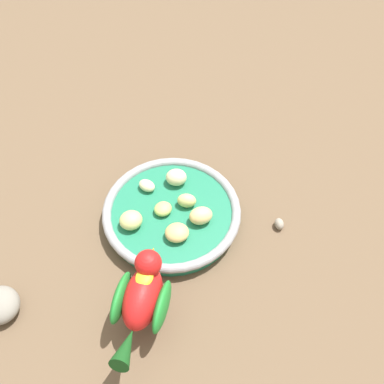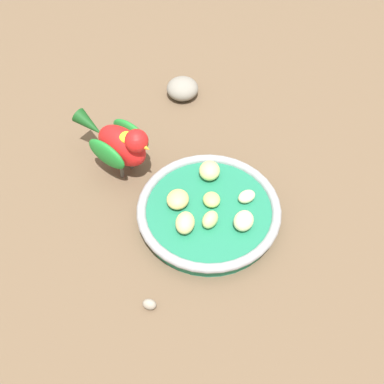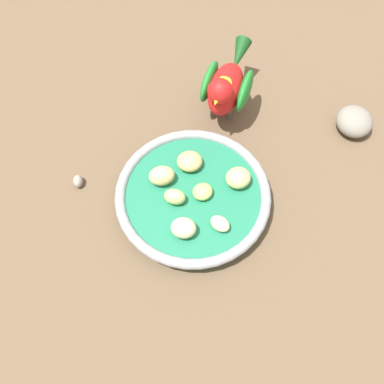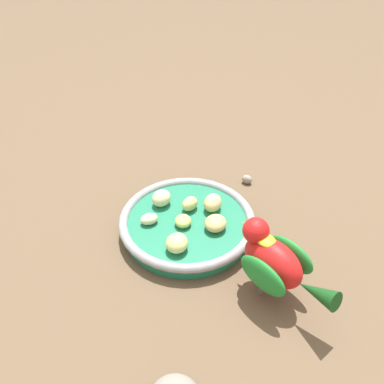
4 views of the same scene
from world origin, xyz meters
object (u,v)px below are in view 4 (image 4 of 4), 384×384
object	(u,v)px
apple_piece_0	(213,203)
parrot	(275,261)
apple_piece_2	(149,219)
apple_piece_3	(161,198)
apple_piece_5	(177,243)
apple_piece_4	(190,204)
apple_piece_1	(183,221)
pebble_0	(247,179)
apple_piece_6	(215,223)
feeding_bowl	(187,223)

from	to	relation	value
apple_piece_0	parrot	bearing A→B (deg)	-72.99
apple_piece_2	apple_piece_3	distance (m)	0.05
apple_piece_3	apple_piece_5	distance (m)	0.11
apple_piece_2	apple_piece_4	bearing A→B (deg)	18.63
apple_piece_3	apple_piece_4	size ratio (longest dim) A/B	1.13
parrot	apple_piece_1	bearing A→B (deg)	6.36
apple_piece_4	parrot	bearing A→B (deg)	-62.81
apple_piece_4	pebble_0	distance (m)	0.16
apple_piece_2	parrot	world-z (taller)	parrot
apple_piece_0	apple_piece_4	bearing A→B (deg)	170.23
parrot	apple_piece_6	bearing A→B (deg)	-6.40
apple_piece_0	apple_piece_5	world-z (taller)	apple_piece_0
apple_piece_6	apple_piece_4	bearing A→B (deg)	121.24
apple_piece_0	apple_piece_3	size ratio (longest dim) A/B	1.07
apple_piece_1	parrot	world-z (taller)	parrot
apple_piece_0	apple_piece_3	bearing A→B (deg)	162.20
apple_piece_6	parrot	bearing A→B (deg)	-64.77
feeding_bowl	pebble_0	world-z (taller)	feeding_bowl
feeding_bowl	apple_piece_3	world-z (taller)	apple_piece_3
apple_piece_5	apple_piece_2	bearing A→B (deg)	119.06
apple_piece_2	parrot	bearing A→B (deg)	-43.04
apple_piece_3	apple_piece_5	xyz separation A→B (m)	(0.01, -0.11, -0.00)
apple_piece_0	apple_piece_3	distance (m)	0.09
apple_piece_6	pebble_0	bearing A→B (deg)	56.81
feeding_bowl	pebble_0	size ratio (longest dim) A/B	11.32
apple_piece_4	apple_piece_0	bearing A→B (deg)	-9.77
apple_piece_0	apple_piece_2	size ratio (longest dim) A/B	1.29
apple_piece_0	parrot	size ratio (longest dim) A/B	0.25
apple_piece_0	parrot	xyz separation A→B (m)	(0.05, -0.17, 0.03)
pebble_0	feeding_bowl	bearing A→B (deg)	-139.58
apple_piece_2	pebble_0	size ratio (longest dim) A/B	1.46
apple_piece_4	parrot	size ratio (longest dim) A/B	0.21
apple_piece_2	apple_piece_6	distance (m)	0.11
apple_piece_5	apple_piece_6	xyz separation A→B (m)	(0.07, 0.04, -0.00)
feeding_bowl	apple_piece_3	distance (m)	0.07
apple_piece_0	apple_piece_1	size ratio (longest dim) A/B	1.27
apple_piece_0	parrot	world-z (taller)	parrot
apple_piece_4	apple_piece_5	size ratio (longest dim) A/B	0.84
parrot	pebble_0	world-z (taller)	parrot
pebble_0	parrot	bearing A→B (deg)	-98.03
parrot	pebble_0	size ratio (longest dim) A/B	7.48
feeding_bowl	parrot	bearing A→B (deg)	-56.35
apple_piece_3	parrot	size ratio (longest dim) A/B	0.23
apple_piece_2	apple_piece_4	distance (m)	0.08
apple_piece_1	apple_piece_6	distance (m)	0.05
parrot	apple_piece_0	bearing A→B (deg)	-14.63
feeding_bowl	apple_piece_5	world-z (taller)	apple_piece_5
apple_piece_4	pebble_0	bearing A→B (deg)	34.92
apple_piece_4	apple_piece_2	bearing A→B (deg)	-161.37
apple_piece_4	apple_piece_5	world-z (taller)	apple_piece_5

